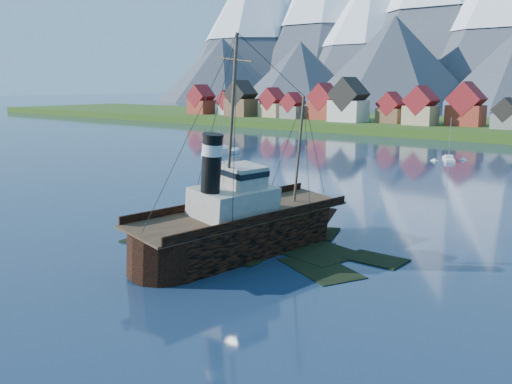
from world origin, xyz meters
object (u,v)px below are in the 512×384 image
Objects in this scene: sailboat_a at (220,153)px; sailboat_c at (449,160)px; tugboat_wreck at (250,223)px; sailboat_b at (224,150)px.

sailboat_c is (49.71, 25.29, -0.05)m from sailboat_a.
tugboat_wreck is 2.33× the size of sailboat_a.
tugboat_wreck is at bearing -15.93° from sailboat_b.
sailboat_c is at bearing 102.80° from tugboat_wreck.
sailboat_c is (-10.06, 85.37, -2.80)m from tugboat_wreck.
sailboat_b is at bearing 172.91° from sailboat_c.
sailboat_a is 6.82m from sailboat_b.
sailboat_a is at bearing 140.93° from tugboat_wreck.
sailboat_b is 1.13× the size of sailboat_c.
sailboat_a is 1.24× the size of sailboat_c.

